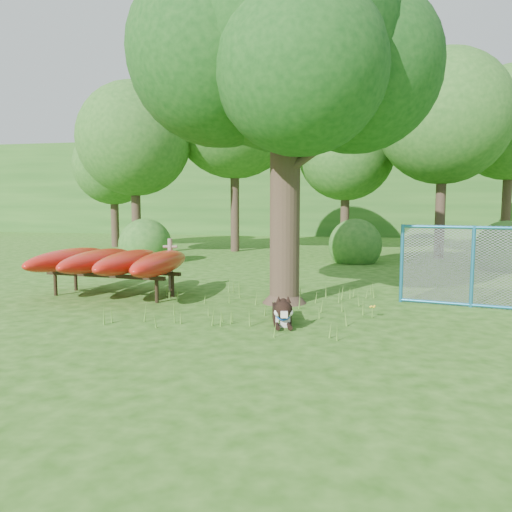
% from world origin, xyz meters
% --- Properties ---
extents(ground, '(80.00, 80.00, 0.00)m').
position_xyz_m(ground, '(0.00, 0.00, 0.00)').
color(ground, '#215110').
rests_on(ground, ground).
extents(oak_tree, '(6.07, 5.32, 7.55)m').
position_xyz_m(oak_tree, '(0.65, 1.71, 5.04)').
color(oak_tree, '#36281D').
rests_on(oak_tree, ground).
extents(wooden_post, '(0.33, 0.13, 1.22)m').
position_xyz_m(wooden_post, '(-2.10, 2.49, 0.64)').
color(wooden_post, '#6F6453').
rests_on(wooden_post, ground).
extents(kayak_rack, '(3.14, 3.20, 1.01)m').
position_xyz_m(kayak_rack, '(-3.07, 1.60, 0.77)').
color(kayak_rack, black).
rests_on(kayak_rack, ground).
extents(husky_dog, '(0.50, 1.24, 0.55)m').
position_xyz_m(husky_dog, '(0.94, -0.15, 0.19)').
color(husky_dog, black).
rests_on(husky_dog, ground).
extents(fence_section, '(2.69, 0.63, 2.66)m').
position_xyz_m(fence_section, '(4.33, 1.99, 0.80)').
color(fence_section, teal).
rests_on(fence_section, ground).
extents(wildflower_clump, '(0.11, 0.09, 0.23)m').
position_xyz_m(wildflower_clump, '(2.43, 0.64, 0.19)').
color(wildflower_clump, '#56892D').
rests_on(wildflower_clump, ground).
extents(bg_tree_a, '(4.40, 4.40, 6.70)m').
position_xyz_m(bg_tree_a, '(-6.50, 10.00, 4.48)').
color(bg_tree_a, '#36281D').
rests_on(bg_tree_a, ground).
extents(bg_tree_b, '(5.20, 5.20, 8.22)m').
position_xyz_m(bg_tree_b, '(-3.00, 12.00, 5.61)').
color(bg_tree_b, '#36281D').
rests_on(bg_tree_b, ground).
extents(bg_tree_c, '(4.00, 4.00, 6.12)m').
position_xyz_m(bg_tree_c, '(1.50, 13.00, 4.11)').
color(bg_tree_c, '#36281D').
rests_on(bg_tree_c, ground).
extents(bg_tree_d, '(4.80, 4.80, 7.50)m').
position_xyz_m(bg_tree_d, '(5.00, 11.00, 5.08)').
color(bg_tree_d, '#36281D').
rests_on(bg_tree_d, ground).
extents(bg_tree_e, '(4.60, 4.60, 7.55)m').
position_xyz_m(bg_tree_e, '(8.00, 14.00, 5.23)').
color(bg_tree_e, '#36281D').
rests_on(bg_tree_e, ground).
extents(bg_tree_f, '(3.60, 3.60, 5.55)m').
position_xyz_m(bg_tree_f, '(-9.00, 13.00, 3.73)').
color(bg_tree_f, '#36281D').
rests_on(bg_tree_f, ground).
extents(shrub_left, '(1.80, 1.80, 1.80)m').
position_xyz_m(shrub_left, '(-5.00, 7.50, 0.00)').
color(shrub_left, '#285E1E').
rests_on(shrub_left, ground).
extents(shrub_right, '(1.80, 1.80, 1.80)m').
position_xyz_m(shrub_right, '(6.50, 8.00, 0.00)').
color(shrub_right, '#285E1E').
rests_on(shrub_right, ground).
extents(shrub_mid, '(1.80, 1.80, 1.80)m').
position_xyz_m(shrub_mid, '(2.00, 9.00, 0.00)').
color(shrub_mid, '#285E1E').
rests_on(shrub_mid, ground).
extents(wooded_hillside, '(80.00, 12.00, 6.00)m').
position_xyz_m(wooded_hillside, '(0.00, 28.00, 3.00)').
color(wooded_hillside, '#285E1E').
rests_on(wooded_hillside, ground).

